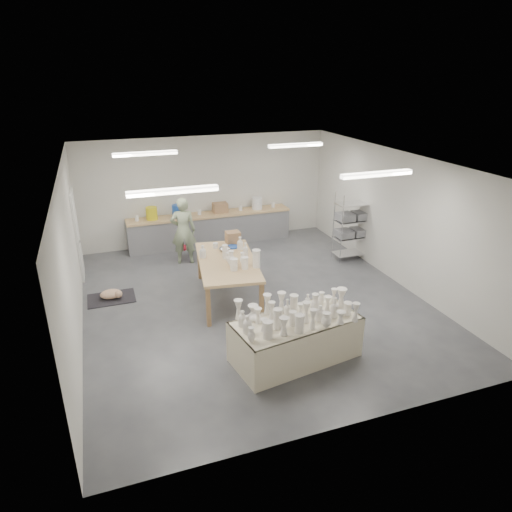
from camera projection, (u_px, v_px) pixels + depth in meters
name	position (u px, v px, depth m)	size (l,w,h in m)	color
room	(246.00, 209.00, 9.17)	(8.00, 8.02, 3.00)	#424449
back_counter	(210.00, 228.00, 12.93)	(4.60, 0.60, 1.24)	tan
wire_shelf	(352.00, 225.00, 11.77)	(0.88, 0.48, 1.80)	silver
drying_table	(295.00, 337.00, 7.77)	(2.28, 1.35, 1.13)	olive
work_table	(229.00, 259.00, 9.77)	(1.53, 2.52, 1.26)	tan
rug	(111.00, 298.00, 9.97)	(1.00, 0.70, 0.02)	black
cat	(112.00, 294.00, 9.93)	(0.55, 0.47, 0.20)	white
potter	(183.00, 231.00, 11.52)	(0.63, 0.42, 1.74)	#98A882
red_stool	(183.00, 248.00, 11.98)	(0.35, 0.35, 0.32)	red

